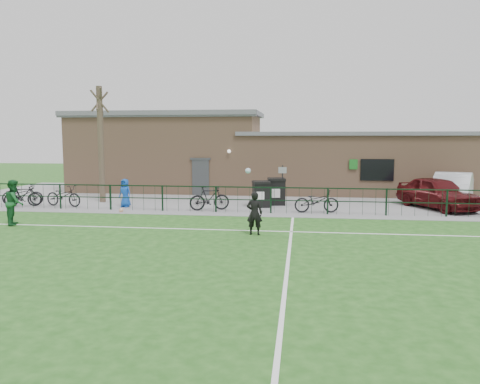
# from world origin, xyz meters

# --- Properties ---
(ground) EXTENTS (90.00, 90.00, 0.00)m
(ground) POSITION_xyz_m (0.00, 0.00, 0.00)
(ground) COLOR #1D4E16
(ground) RESTS_ON ground
(paving_strip) EXTENTS (34.00, 13.00, 0.02)m
(paving_strip) POSITION_xyz_m (0.00, 13.50, 0.01)
(paving_strip) COLOR gray
(paving_strip) RESTS_ON ground
(pitch_line_touch) EXTENTS (28.00, 0.10, 0.01)m
(pitch_line_touch) POSITION_xyz_m (0.00, 7.80, 0.00)
(pitch_line_touch) COLOR white
(pitch_line_touch) RESTS_ON ground
(pitch_line_mid) EXTENTS (28.00, 0.10, 0.01)m
(pitch_line_mid) POSITION_xyz_m (0.00, 4.00, 0.00)
(pitch_line_mid) COLOR white
(pitch_line_mid) RESTS_ON ground
(pitch_line_perp) EXTENTS (0.10, 16.00, 0.01)m
(pitch_line_perp) POSITION_xyz_m (2.00, 0.00, 0.00)
(pitch_line_perp) COLOR white
(pitch_line_perp) RESTS_ON ground
(perimeter_fence) EXTENTS (28.00, 0.10, 1.20)m
(perimeter_fence) POSITION_xyz_m (0.00, 8.00, 0.60)
(perimeter_fence) COLOR black
(perimeter_fence) RESTS_ON ground
(bare_tree) EXTENTS (0.30, 0.30, 6.00)m
(bare_tree) POSITION_xyz_m (-8.00, 10.50, 3.00)
(bare_tree) COLOR #433629
(bare_tree) RESTS_ON ground
(wheelie_bin_left) EXTENTS (0.95, 1.03, 1.17)m
(wheelie_bin_left) POSITION_xyz_m (0.40, 9.85, 0.60)
(wheelie_bin_left) COLOR black
(wheelie_bin_left) RESTS_ON paving_strip
(wheelie_bin_right) EXTENTS (0.94, 1.04, 1.25)m
(wheelie_bin_right) POSITION_xyz_m (1.10, 10.73, 0.64)
(wheelie_bin_right) COLOR black
(wheelie_bin_right) RESTS_ON paving_strip
(sign_post) EXTENTS (0.06, 0.06, 2.00)m
(sign_post) POSITION_xyz_m (1.40, 10.45, 1.02)
(sign_post) COLOR black
(sign_post) RESTS_ON paving_strip
(car_maroon) EXTENTS (3.50, 4.80, 1.52)m
(car_maroon) POSITION_xyz_m (8.76, 10.35, 0.78)
(car_maroon) COLOR #4C0D10
(car_maroon) RESTS_ON paving_strip
(car_silver) EXTENTS (3.39, 5.17, 1.61)m
(car_silver) POSITION_xyz_m (9.85, 11.81, 0.83)
(car_silver) COLOR #B5B8BD
(car_silver) RESTS_ON paving_strip
(bicycle_a) EXTENTS (2.11, 1.11, 1.06)m
(bicycle_a) POSITION_xyz_m (-11.49, 8.90, 0.55)
(bicycle_a) COLOR black
(bicycle_a) RESTS_ON paving_strip
(bicycle_b) EXTENTS (1.80, 1.05, 1.05)m
(bicycle_b) POSITION_xyz_m (-11.19, 8.42, 0.54)
(bicycle_b) COLOR black
(bicycle_b) RESTS_ON paving_strip
(bicycle_c) EXTENTS (2.11, 1.12, 1.05)m
(bicycle_c) POSITION_xyz_m (-9.24, 8.76, 0.55)
(bicycle_c) COLOR black
(bicycle_c) RESTS_ON paving_strip
(bicycle_d) EXTENTS (1.94, 1.19, 1.13)m
(bicycle_d) POSITION_xyz_m (-1.88, 8.44, 0.58)
(bicycle_d) COLOR black
(bicycle_d) RESTS_ON paving_strip
(bicycle_e) EXTENTS (2.07, 0.99, 1.05)m
(bicycle_e) POSITION_xyz_m (3.03, 8.42, 0.54)
(bicycle_e) COLOR black
(bicycle_e) RESTS_ON paving_strip
(spectator_child) EXTENTS (0.78, 0.63, 1.37)m
(spectator_child) POSITION_xyz_m (-6.15, 8.93, 0.71)
(spectator_child) COLOR #1349B2
(spectator_child) RESTS_ON paving_strip
(goalkeeper_kick) EXTENTS (0.91, 2.78, 2.17)m
(goalkeeper_kick) POSITION_xyz_m (0.71, 3.40, 0.80)
(goalkeeper_kick) COLOR black
(goalkeeper_kick) RESTS_ON ground
(outfield_player) EXTENTS (0.96, 1.05, 1.76)m
(outfield_player) POSITION_xyz_m (-8.72, 4.01, 0.88)
(outfield_player) COLOR #185527
(outfield_player) RESTS_ON ground
(ball_ground) EXTENTS (0.19, 0.19, 0.19)m
(ball_ground) POSITION_xyz_m (-5.77, 7.42, 0.10)
(ball_ground) COLOR silver
(ball_ground) RESTS_ON ground
(clubhouse) EXTENTS (24.25, 5.40, 4.96)m
(clubhouse) POSITION_xyz_m (-0.88, 16.50, 2.22)
(clubhouse) COLOR #A37A5B
(clubhouse) RESTS_ON ground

